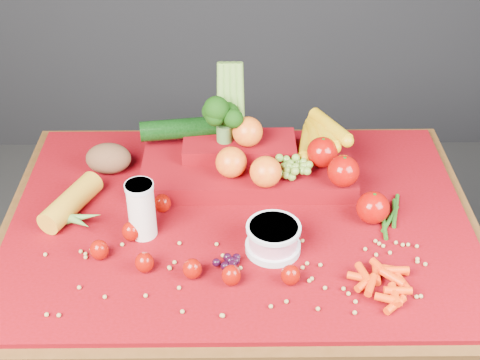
{
  "coord_description": "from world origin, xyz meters",
  "views": [
    {
      "loc": [
        -0.01,
        -1.2,
        1.73
      ],
      "look_at": [
        0.0,
        0.02,
        0.85
      ],
      "focal_mm": 50.0,
      "sensor_mm": 36.0,
      "label": 1
    }
  ],
  "objects_px": {
    "table": "(240,251)",
    "produce_mound": "(258,157)",
    "yogurt_bowl": "(273,237)",
    "milk_glass": "(141,208)"
  },
  "relations": [
    {
      "from": "milk_glass",
      "to": "produce_mound",
      "type": "height_order",
      "value": "produce_mound"
    },
    {
      "from": "produce_mound",
      "to": "milk_glass",
      "type": "bearing_deg",
      "value": -140.36
    },
    {
      "from": "milk_glass",
      "to": "produce_mound",
      "type": "relative_size",
      "value": 0.23
    },
    {
      "from": "table",
      "to": "yogurt_bowl",
      "type": "relative_size",
      "value": 9.17
    },
    {
      "from": "milk_glass",
      "to": "produce_mound",
      "type": "distance_m",
      "value": 0.34
    },
    {
      "from": "produce_mound",
      "to": "yogurt_bowl",
      "type": "bearing_deg",
      "value": -84.66
    },
    {
      "from": "yogurt_bowl",
      "to": "produce_mound",
      "type": "bearing_deg",
      "value": 95.34
    },
    {
      "from": "yogurt_bowl",
      "to": "produce_mound",
      "type": "relative_size",
      "value": 0.2
    },
    {
      "from": "table",
      "to": "produce_mound",
      "type": "distance_m",
      "value": 0.23
    },
    {
      "from": "milk_glass",
      "to": "yogurt_bowl",
      "type": "distance_m",
      "value": 0.29
    }
  ]
}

